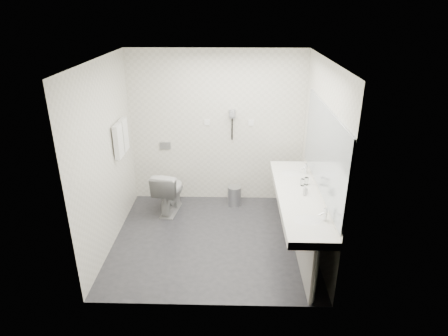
{
  "coord_description": "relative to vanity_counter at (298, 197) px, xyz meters",
  "views": [
    {
      "loc": [
        0.28,
        -4.65,
        3.13
      ],
      "look_at": [
        0.15,
        0.15,
        1.05
      ],
      "focal_mm": 30.92,
      "sensor_mm": 36.0,
      "label": 1
    }
  ],
  "objects": [
    {
      "name": "ceiling",
      "position": [
        -1.12,
        0.2,
        1.7
      ],
      "size": [
        2.8,
        2.8,
        0.0
      ],
      "primitive_type": "plane",
      "rotation": [
        3.14,
        0.0,
        0.0
      ],
      "color": "white",
      "rests_on": "wall_back"
    },
    {
      "name": "dryer_cradle",
      "position": [
        -0.88,
        1.47,
        0.7
      ],
      "size": [
        0.1,
        0.04,
        0.14
      ],
      "primitive_type": "cube",
      "color": "#939498",
      "rests_on": "wall_back"
    },
    {
      "name": "faucet_near",
      "position": [
        0.19,
        -0.65,
        0.12
      ],
      "size": [
        0.04,
        0.04,
        0.15
      ],
      "primitive_type": "cylinder",
      "color": "silver",
      "rests_on": "vanity_counter"
    },
    {
      "name": "switch_plate_b",
      "position": [
        -0.57,
        1.49,
        0.55
      ],
      "size": [
        0.09,
        0.02,
        0.09
      ],
      "primitive_type": "cube",
      "color": "white",
      "rests_on": "wall_back"
    },
    {
      "name": "towel_far",
      "position": [
        -2.46,
        0.89,
        0.53
      ],
      "size": [
        0.07,
        0.24,
        0.48
      ],
      "primitive_type": "cube",
      "color": "white",
      "rests_on": "towel_rail"
    },
    {
      "name": "toilet",
      "position": [
        -1.87,
        1.01,
        -0.44
      ],
      "size": [
        0.5,
        0.76,
        0.72
      ],
      "primitive_type": "imported",
      "rotation": [
        0.0,
        0.0,
        2.99
      ],
      "color": "white",
      "rests_on": "floor"
    },
    {
      "name": "glass_left",
      "position": [
        0.08,
        0.25,
        0.1
      ],
      "size": [
        0.06,
        0.06,
        0.1
      ],
      "primitive_type": "cylinder",
      "rotation": [
        0.0,
        0.0,
        0.07
      ],
      "color": "silver",
      "rests_on": "vanity_counter"
    },
    {
      "name": "glass_right",
      "position": [
        0.14,
        0.28,
        0.1
      ],
      "size": [
        0.07,
        0.07,
        0.1
      ],
      "primitive_type": "cylinder",
      "rotation": [
        0.0,
        0.0,
        -0.25
      ],
      "color": "silver",
      "rests_on": "vanity_counter"
    },
    {
      "name": "mirror",
      "position": [
        0.26,
        0.0,
        0.65
      ],
      "size": [
        0.02,
        2.2,
        1.05
      ],
      "primitive_type": "cube",
      "color": "#B2BCC6",
      "rests_on": "wall_right"
    },
    {
      "name": "vanity_counter",
      "position": [
        0.0,
        0.0,
        0.0
      ],
      "size": [
        0.55,
        2.2,
        0.1
      ],
      "primitive_type": "cube",
      "color": "white",
      "rests_on": "floor"
    },
    {
      "name": "soap_bottle_a",
      "position": [
        0.09,
        0.03,
        0.1
      ],
      "size": [
        0.06,
        0.06,
        0.1
      ],
      "primitive_type": "imported",
      "rotation": [
        0.0,
        0.0,
        0.35
      ],
      "color": "silver",
      "rests_on": "vanity_counter"
    },
    {
      "name": "basin_far",
      "position": [
        0.0,
        0.65,
        0.04
      ],
      "size": [
        0.4,
        0.31,
        0.05
      ],
      "primitive_type": "ellipsoid",
      "color": "white",
      "rests_on": "vanity_counter"
    },
    {
      "name": "floor",
      "position": [
        -1.12,
        0.2,
        -0.8
      ],
      "size": [
        2.8,
        2.8,
        0.0
      ],
      "primitive_type": "plane",
      "color": "#2A2A2F",
      "rests_on": "ground"
    },
    {
      "name": "faucet_far",
      "position": [
        0.19,
        0.65,
        0.12
      ],
      "size": [
        0.04,
        0.04,
        0.15
      ],
      "primitive_type": "cylinder",
      "color": "silver",
      "rests_on": "vanity_counter"
    },
    {
      "name": "bin_lid",
      "position": [
        -0.83,
        1.25,
        -0.48
      ],
      "size": [
        0.22,
        0.22,
        0.02
      ],
      "primitive_type": "cylinder",
      "color": "#B2B5BA",
      "rests_on": "pedal_bin"
    },
    {
      "name": "towel_near",
      "position": [
        -2.46,
        0.61,
        0.53
      ],
      "size": [
        0.07,
        0.24,
        0.48
      ],
      "primitive_type": "cube",
      "color": "white",
      "rests_on": "towel_rail"
    },
    {
      "name": "wall_left",
      "position": [
        -2.52,
        0.2,
        0.45
      ],
      "size": [
        0.0,
        2.6,
        2.6
      ],
      "primitive_type": "plane",
      "rotation": [
        1.57,
        0.0,
        1.57
      ],
      "color": "white",
      "rests_on": "floor"
    },
    {
      "name": "wall_right",
      "position": [
        0.27,
        0.2,
        0.45
      ],
      "size": [
        0.0,
        2.6,
        2.6
      ],
      "primitive_type": "plane",
      "rotation": [
        1.57,
        0.0,
        -1.57
      ],
      "color": "white",
      "rests_on": "floor"
    },
    {
      "name": "dryer_barrel",
      "position": [
        -0.88,
        1.4,
        0.73
      ],
      "size": [
        0.08,
        0.14,
        0.08
      ],
      "primitive_type": "cylinder",
      "rotation": [
        1.57,
        0.0,
        0.0
      ],
      "color": "#939498",
      "rests_on": "dryer_cradle"
    },
    {
      "name": "dryer_cord",
      "position": [
        -0.88,
        1.46,
        0.45
      ],
      "size": [
        0.02,
        0.02,
        0.35
      ],
      "primitive_type": "cylinder",
      "color": "black",
      "rests_on": "dryer_cradle"
    },
    {
      "name": "basin_near",
      "position": [
        0.0,
        -0.65,
        0.04
      ],
      "size": [
        0.4,
        0.31,
        0.05
      ],
      "primitive_type": "ellipsoid",
      "color": "white",
      "rests_on": "vanity_counter"
    },
    {
      "name": "flush_plate",
      "position": [
        -1.98,
        1.49,
        0.15
      ],
      "size": [
        0.18,
        0.02,
        0.12
      ],
      "primitive_type": "cube",
      "color": "#B2B5BA",
      "rests_on": "wall_back"
    },
    {
      "name": "wall_back",
      "position": [
        -1.12,
        1.5,
        0.45
      ],
      "size": [
        2.8,
        0.0,
        2.8
      ],
      "primitive_type": "plane",
      "rotation": [
        1.57,
        0.0,
        0.0
      ],
      "color": "white",
      "rests_on": "floor"
    },
    {
      "name": "vanity_post_far",
      "position": [
        0.05,
        1.04,
        -0.42
      ],
      "size": [
        0.06,
        0.06,
        0.75
      ],
      "primitive_type": "cylinder",
      "color": "silver",
      "rests_on": "floor"
    },
    {
      "name": "wall_front",
      "position": [
        -1.12,
        -1.1,
        0.45
      ],
      "size": [
        2.8,
        0.0,
        2.8
      ],
      "primitive_type": "plane",
      "rotation": [
        -1.57,
        0.0,
        0.0
      ],
      "color": "white",
      "rests_on": "floor"
    },
    {
      "name": "towel_rail",
      "position": [
        -2.47,
        0.75,
        0.75
      ],
      "size": [
        0.02,
        0.62,
        0.02
      ],
      "primitive_type": "cylinder",
      "rotation": [
        1.57,
        0.0,
        0.0
      ],
      "color": "silver",
      "rests_on": "wall_left"
    },
    {
      "name": "switch_plate_a",
      "position": [
        -1.27,
        1.49,
        0.55
      ],
      "size": [
        0.09,
        0.02,
        0.09
      ],
      "primitive_type": "cube",
      "color": "white",
      "rests_on": "wall_back"
    },
    {
      "name": "vanity_panel",
      "position": [
        0.02,
        0.0,
        -0.42
      ],
      "size": [
        0.03,
        2.15,
        0.75
      ],
      "primitive_type": "cube",
      "color": "#999490",
      "rests_on": "floor"
    },
    {
      "name": "soap_bottle_c",
      "position": [
        0.07,
        -0.04,
        0.11
      ],
      "size": [
        0.06,
        0.06,
        0.13
      ],
      "primitive_type": "imported",
      "rotation": [
        0.0,
        0.0,
        0.35
      ],
      "color": "silver",
      "rests_on": "vanity_counter"
    },
    {
      "name": "vanity_post_near",
      "position": [
        0.05,
        -1.04,
        -0.42
      ],
      "size": [
        0.06,
        0.06,
        0.75
      ],
      "primitive_type": "cylinder",
      "color": "silver",
      "rests_on": "floor"
    },
    {
      "name": "pedal_bin",
      "position": [
        -0.83,
        1.25,
        -0.64
      ],
      "size": [
        0.23,
        0.23,
        0.31
      ],
      "primitive_type": "cylinder",
      "rotation": [
        0.0,
        0.0,
        0.03
      ],
      "color": "#B2B5BA",
      "rests_on": "floor"
    }
  ]
}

